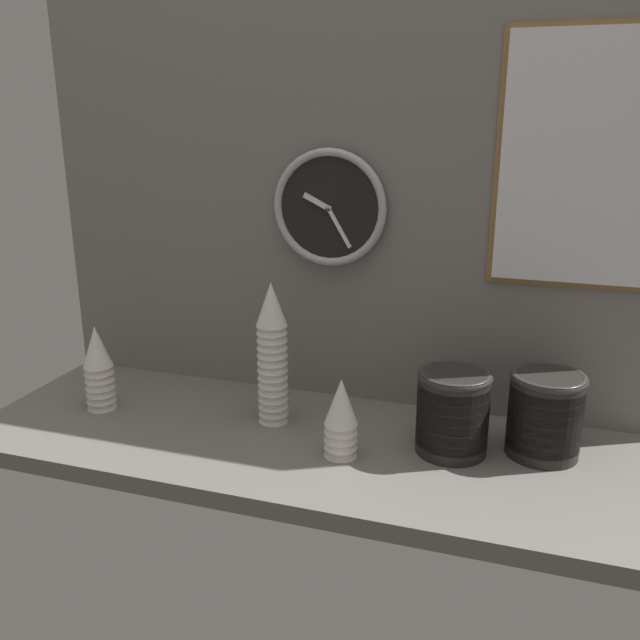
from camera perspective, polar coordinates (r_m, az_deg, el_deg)
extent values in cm
cube|color=slate|center=(158.63, -0.51, -10.52)|extent=(160.00, 56.00, 4.00)
cube|color=slate|center=(166.78, 2.38, 10.56)|extent=(160.00, 3.00, 105.00)
cone|color=white|center=(178.96, -17.99, -5.51)|extent=(7.34, 7.34, 10.46)
cone|color=white|center=(178.28, -18.05, -4.96)|extent=(7.34, 7.34, 10.46)
cone|color=white|center=(177.61, -18.10, -4.41)|extent=(7.34, 7.34, 10.46)
cone|color=white|center=(176.96, -18.16, -3.85)|extent=(7.34, 7.34, 10.46)
cone|color=white|center=(176.33, -18.21, -3.28)|extent=(7.34, 7.34, 10.46)
cone|color=white|center=(175.71, -18.27, -2.72)|extent=(7.34, 7.34, 10.46)
cone|color=white|center=(175.11, -18.33, -2.14)|extent=(7.34, 7.34, 10.46)
cone|color=white|center=(163.96, -3.95, -6.78)|extent=(7.34, 7.34, 10.46)
cone|color=white|center=(163.21, -3.96, -6.19)|extent=(7.34, 7.34, 10.46)
cone|color=white|center=(162.48, -3.98, -5.59)|extent=(7.34, 7.34, 10.46)
cone|color=white|center=(161.77, -3.99, -4.98)|extent=(7.34, 7.34, 10.46)
cone|color=white|center=(161.07, -4.00, -4.37)|extent=(7.34, 7.34, 10.46)
cone|color=white|center=(160.40, -4.02, -3.76)|extent=(7.34, 7.34, 10.46)
cone|color=white|center=(159.74, -4.03, -3.13)|extent=(7.34, 7.34, 10.46)
cone|color=white|center=(159.10, -4.04, -2.51)|extent=(7.34, 7.34, 10.46)
cone|color=white|center=(158.49, -4.06, -1.88)|extent=(7.34, 7.34, 10.46)
cone|color=white|center=(157.89, -4.07, -1.24)|extent=(7.34, 7.34, 10.46)
cone|color=white|center=(157.31, -4.09, -0.60)|extent=(7.34, 7.34, 10.46)
cone|color=white|center=(156.75, -4.10, 0.05)|extent=(7.34, 7.34, 10.46)
cone|color=white|center=(156.21, -4.12, 0.70)|extent=(7.34, 7.34, 10.46)
cone|color=white|center=(155.69, -4.13, 1.35)|extent=(7.34, 7.34, 10.46)
cone|color=white|center=(148.10, 1.77, -9.52)|extent=(7.34, 7.34, 10.46)
cone|color=white|center=(147.28, 1.78, -8.87)|extent=(7.34, 7.34, 10.46)
cone|color=white|center=(146.47, 1.78, -8.22)|extent=(7.34, 7.34, 10.46)
cone|color=white|center=(145.68, 1.79, -7.56)|extent=(7.34, 7.34, 10.46)
cone|color=white|center=(144.91, 1.80, -6.90)|extent=(7.34, 7.34, 10.46)
cylinder|color=black|center=(153.89, 10.96, -9.99)|extent=(15.62, 15.62, 4.57)
cylinder|color=black|center=(152.85, 11.01, -9.21)|extent=(15.62, 15.62, 4.57)
cylinder|color=black|center=(151.83, 11.06, -8.42)|extent=(15.62, 15.62, 4.57)
cylinder|color=black|center=(150.85, 11.11, -7.63)|extent=(15.62, 15.62, 4.57)
cylinder|color=black|center=(149.89, 11.16, -6.82)|extent=(15.62, 15.62, 4.57)
cylinder|color=black|center=(148.97, 11.21, -6.00)|extent=(15.62, 15.62, 4.57)
cylinder|color=black|center=(148.07, 11.26, -5.17)|extent=(15.62, 15.62, 4.57)
torus|color=#302D2A|center=(147.48, 11.30, -4.59)|extent=(16.01, 16.01, 1.64)
cylinder|color=black|center=(157.69, 18.17, -9.88)|extent=(15.62, 15.62, 4.57)
cylinder|color=black|center=(156.67, 18.25, -9.12)|extent=(15.62, 15.62, 4.57)
cylinder|color=black|center=(155.68, 18.33, -8.35)|extent=(15.62, 15.62, 4.57)
cylinder|color=black|center=(154.72, 18.42, -7.57)|extent=(15.62, 15.62, 4.57)
cylinder|color=black|center=(153.79, 18.50, -6.78)|extent=(15.62, 15.62, 4.57)
cylinder|color=black|center=(152.89, 18.58, -5.98)|extent=(15.62, 15.62, 4.57)
cylinder|color=black|center=(152.02, 18.66, -5.17)|extent=(15.62, 15.62, 4.57)
torus|color=#302D2A|center=(151.44, 18.72, -4.61)|extent=(16.01, 16.01, 1.64)
cylinder|color=black|center=(165.75, 0.85, 9.45)|extent=(27.48, 1.80, 27.48)
torus|color=#B2B2B7|center=(164.98, 0.77, 9.41)|extent=(28.36, 1.98, 28.36)
cube|color=white|center=(165.25, -0.32, 9.95)|extent=(6.72, 0.60, 4.13)
cube|color=white|center=(164.43, 1.64, 7.76)|extent=(6.25, 0.60, 9.64)
cylinder|color=white|center=(164.52, 0.72, 9.39)|extent=(1.37, 0.60, 1.37)
cube|color=olive|center=(158.35, 22.41, 12.29)|extent=(42.69, 0.60, 55.51)
cube|color=white|center=(157.93, 22.42, 12.28)|extent=(40.29, 1.20, 53.11)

